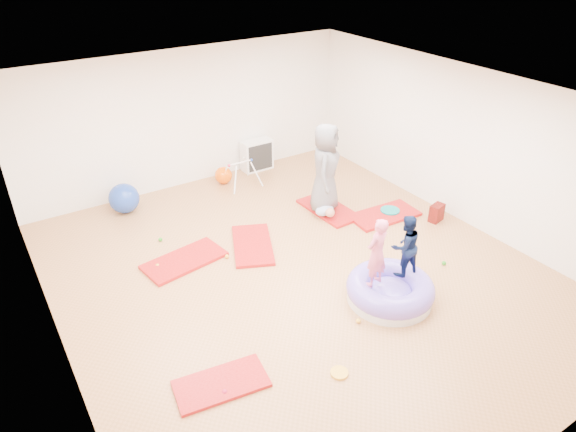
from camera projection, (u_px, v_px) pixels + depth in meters
room at (299, 195)px, 7.46m from camera, size 7.01×8.01×2.81m
gym_mat_front_left at (221, 384)px, 6.17m from camera, size 1.18×0.71×0.05m
gym_mat_mid_left at (184, 260)px, 8.41m from camera, size 1.41×0.86×0.06m
gym_mat_center_back at (253, 245)px, 8.82m from camera, size 1.12×1.43×0.05m
gym_mat_right at (384, 215)px, 9.71m from camera, size 1.36×0.75×0.05m
gym_mat_rear_right at (329, 209)px, 9.91m from camera, size 0.69×1.30×0.05m
inflatable_cushion at (390, 290)px, 7.52m from camera, size 1.29×1.29×0.41m
child_pink at (377, 250)px, 7.10m from camera, size 0.43×0.33×1.07m
child_navy at (406, 243)px, 7.34m from camera, size 0.51×0.42×0.97m
adult_caregiver at (325, 168)px, 9.45m from camera, size 0.97×0.98×1.71m
infant at (326, 211)px, 9.58m from camera, size 0.37×0.38×0.22m
ball_pit_balls at (285, 273)px, 8.10m from camera, size 4.74×3.69×0.07m
exercise_ball_blue at (124, 198)px, 9.75m from camera, size 0.57×0.57×0.57m
exercise_ball_orange at (224, 175)px, 10.88m from camera, size 0.37×0.37×0.37m
infant_play_gym at (241, 170)px, 10.69m from camera, size 0.71×0.67×0.54m
cube_shelf at (257, 155)px, 11.43m from camera, size 0.68×0.34×0.68m
balance_disc at (390, 212)px, 9.81m from camera, size 0.36×0.36×0.08m
backpack at (437, 213)px, 9.51m from camera, size 0.32×0.24×0.33m
yellow_toy at (339, 373)px, 6.32m from camera, size 0.22×0.22×0.03m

